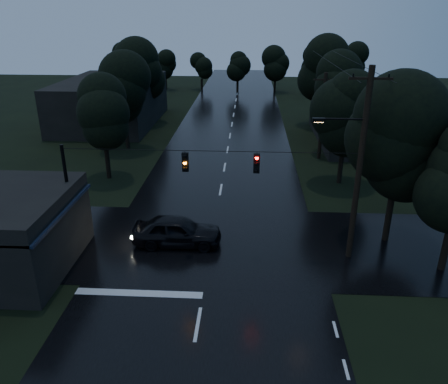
# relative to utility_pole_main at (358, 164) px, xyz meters

# --- Properties ---
(main_road) EXTENTS (12.00, 120.00, 0.02)m
(main_road) POSITION_rel_utility_pole_main_xyz_m (-7.41, 19.00, -5.26)
(main_road) COLOR black
(main_road) RESTS_ON ground
(cross_street) EXTENTS (60.00, 9.00, 0.02)m
(cross_street) POSITION_rel_utility_pole_main_xyz_m (-7.41, 1.00, -5.26)
(cross_street) COLOR black
(cross_street) RESTS_ON ground
(building_far_right) EXTENTS (10.00, 14.00, 4.40)m
(building_far_right) POSITION_rel_utility_pole_main_xyz_m (6.59, 23.00, -3.06)
(building_far_right) COLOR black
(building_far_right) RESTS_ON ground
(building_far_left) EXTENTS (10.00, 16.00, 5.00)m
(building_far_left) POSITION_rel_utility_pole_main_xyz_m (-21.41, 29.00, -2.76)
(building_far_left) COLOR black
(building_far_left) RESTS_ON ground
(utility_pole_main) EXTENTS (3.50, 0.30, 10.00)m
(utility_pole_main) POSITION_rel_utility_pole_main_xyz_m (0.00, 0.00, 0.00)
(utility_pole_main) COLOR black
(utility_pole_main) RESTS_ON ground
(utility_pole_far) EXTENTS (2.00, 0.30, 7.50)m
(utility_pole_far) POSITION_rel_utility_pole_main_xyz_m (0.89, 17.00, -1.38)
(utility_pole_far) COLOR black
(utility_pole_far) RESTS_ON ground
(anchor_pole_left) EXTENTS (0.18, 0.18, 6.00)m
(anchor_pole_left) POSITION_rel_utility_pole_main_xyz_m (-14.91, 0.00, -2.26)
(anchor_pole_left) COLOR black
(anchor_pole_left) RESTS_ON ground
(span_signals) EXTENTS (15.00, 0.37, 1.12)m
(span_signals) POSITION_rel_utility_pole_main_xyz_m (-6.85, -0.01, -0.01)
(span_signals) COLOR black
(span_signals) RESTS_ON ground
(tree_corner_near) EXTENTS (4.48, 4.48, 9.44)m
(tree_corner_near) POSITION_rel_utility_pole_main_xyz_m (2.59, 2.00, 0.74)
(tree_corner_near) COLOR black
(tree_corner_near) RESTS_ON ground
(tree_left_a) EXTENTS (3.92, 3.92, 8.26)m
(tree_left_a) POSITION_rel_utility_pole_main_xyz_m (-16.41, 11.00, -0.02)
(tree_left_a) COLOR black
(tree_left_a) RESTS_ON ground
(tree_left_b) EXTENTS (4.20, 4.20, 8.85)m
(tree_left_b) POSITION_rel_utility_pole_main_xyz_m (-17.01, 19.00, 0.36)
(tree_left_b) COLOR black
(tree_left_b) RESTS_ON ground
(tree_left_c) EXTENTS (4.48, 4.48, 9.44)m
(tree_left_c) POSITION_rel_utility_pole_main_xyz_m (-17.61, 29.00, 0.74)
(tree_left_c) COLOR black
(tree_left_c) RESTS_ON ground
(tree_right_a) EXTENTS (4.20, 4.20, 8.85)m
(tree_right_a) POSITION_rel_utility_pole_main_xyz_m (1.59, 11.00, 0.36)
(tree_right_a) COLOR black
(tree_right_a) RESTS_ON ground
(tree_right_b) EXTENTS (4.48, 4.48, 9.44)m
(tree_right_b) POSITION_rel_utility_pole_main_xyz_m (2.19, 19.00, 0.74)
(tree_right_b) COLOR black
(tree_right_b) RESTS_ON ground
(tree_right_c) EXTENTS (4.76, 4.76, 10.03)m
(tree_right_c) POSITION_rel_utility_pole_main_xyz_m (2.79, 29.00, 1.11)
(tree_right_c) COLOR black
(tree_right_c) RESTS_ON ground
(car) EXTENTS (4.97, 2.03, 1.69)m
(car) POSITION_rel_utility_pole_main_xyz_m (-9.33, 0.78, -4.42)
(car) COLOR black
(car) RESTS_ON ground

